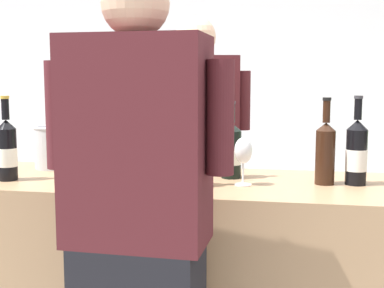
{
  "coord_description": "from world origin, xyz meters",
  "views": [
    {
      "loc": [
        0.24,
        -2.06,
        1.38
      ],
      "look_at": [
        -0.15,
        0.0,
        1.12
      ],
      "focal_mm": 48.64,
      "sensor_mm": 36.0,
      "label": 1
    }
  ],
  "objects_px": {
    "wine_bottle_4": "(356,153)",
    "wine_bottle_7": "(325,151)",
    "wine_bottle_2": "(231,151)",
    "wine_glass": "(243,152)",
    "wine_bottle_9": "(160,155)",
    "wine_bottle_3": "(7,150)",
    "wine_bottle_5": "(187,156)",
    "person_server": "(195,183)",
    "wine_bottle_8": "(112,143)",
    "ice_bucket": "(55,147)",
    "person_guest": "(139,262)"
  },
  "relations": [
    {
      "from": "wine_bottle_3",
      "to": "wine_bottle_4",
      "type": "bearing_deg",
      "value": 6.78
    },
    {
      "from": "wine_bottle_4",
      "to": "wine_bottle_7",
      "type": "distance_m",
      "value": 0.12
    },
    {
      "from": "wine_bottle_2",
      "to": "wine_glass",
      "type": "relative_size",
      "value": 1.71
    },
    {
      "from": "wine_bottle_5",
      "to": "person_server",
      "type": "relative_size",
      "value": 0.18
    },
    {
      "from": "wine_bottle_8",
      "to": "person_guest",
      "type": "xyz_separation_m",
      "value": [
        0.34,
        -0.73,
        -0.27
      ]
    },
    {
      "from": "person_server",
      "to": "person_guest",
      "type": "height_order",
      "value": "person_server"
    },
    {
      "from": "wine_bottle_2",
      "to": "person_server",
      "type": "bearing_deg",
      "value": 115.34
    },
    {
      "from": "wine_bottle_8",
      "to": "wine_glass",
      "type": "relative_size",
      "value": 1.86
    },
    {
      "from": "wine_bottle_2",
      "to": "ice_bucket",
      "type": "distance_m",
      "value": 0.84
    },
    {
      "from": "wine_bottle_2",
      "to": "wine_bottle_8",
      "type": "bearing_deg",
      "value": 174.15
    },
    {
      "from": "wine_bottle_3",
      "to": "wine_glass",
      "type": "height_order",
      "value": "wine_bottle_3"
    },
    {
      "from": "wine_bottle_5",
      "to": "wine_glass",
      "type": "relative_size",
      "value": 1.63
    },
    {
      "from": "wine_bottle_8",
      "to": "wine_bottle_3",
      "type": "bearing_deg",
      "value": -142.3
    },
    {
      "from": "wine_bottle_4",
      "to": "person_server",
      "type": "relative_size",
      "value": 0.21
    },
    {
      "from": "wine_bottle_5",
      "to": "wine_bottle_8",
      "type": "distance_m",
      "value": 0.47
    },
    {
      "from": "wine_bottle_4",
      "to": "wine_bottle_9",
      "type": "bearing_deg",
      "value": -172.01
    },
    {
      "from": "wine_bottle_8",
      "to": "wine_bottle_7",
      "type": "bearing_deg",
      "value": -7.47
    },
    {
      "from": "person_guest",
      "to": "wine_glass",
      "type": "bearing_deg",
      "value": 63.11
    },
    {
      "from": "wine_glass",
      "to": "person_guest",
      "type": "relative_size",
      "value": 0.11
    },
    {
      "from": "wine_bottle_8",
      "to": "ice_bucket",
      "type": "xyz_separation_m",
      "value": [
        -0.29,
        0.04,
        -0.03
      ]
    },
    {
      "from": "wine_bottle_3",
      "to": "wine_bottle_5",
      "type": "distance_m",
      "value": 0.75
    },
    {
      "from": "wine_bottle_5",
      "to": "wine_bottle_9",
      "type": "xyz_separation_m",
      "value": [
        -0.12,
        0.05,
        -0.01
      ]
    },
    {
      "from": "person_server",
      "to": "wine_bottle_8",
      "type": "bearing_deg",
      "value": -122.54
    },
    {
      "from": "wine_bottle_9",
      "to": "person_server",
      "type": "xyz_separation_m",
      "value": [
        0.02,
        0.68,
        -0.25
      ]
    },
    {
      "from": "wine_bottle_4",
      "to": "wine_bottle_9",
      "type": "distance_m",
      "value": 0.77
    },
    {
      "from": "wine_bottle_9",
      "to": "wine_bottle_4",
      "type": "bearing_deg",
      "value": 7.99
    },
    {
      "from": "person_server",
      "to": "wine_bottle_5",
      "type": "bearing_deg",
      "value": -82.35
    },
    {
      "from": "wine_bottle_4",
      "to": "wine_bottle_5",
      "type": "relative_size",
      "value": 1.14
    },
    {
      "from": "wine_bottle_5",
      "to": "wine_bottle_3",
      "type": "bearing_deg",
      "value": -179.16
    },
    {
      "from": "wine_bottle_9",
      "to": "ice_bucket",
      "type": "distance_m",
      "value": 0.62
    },
    {
      "from": "wine_bottle_9",
      "to": "wine_bottle_5",
      "type": "bearing_deg",
      "value": -22.15
    },
    {
      "from": "wine_bottle_5",
      "to": "wine_bottle_7",
      "type": "bearing_deg",
      "value": 14.95
    },
    {
      "from": "wine_bottle_5",
      "to": "person_guest",
      "type": "relative_size",
      "value": 0.18
    },
    {
      "from": "wine_bottle_5",
      "to": "wine_bottle_8",
      "type": "xyz_separation_m",
      "value": [
        -0.39,
        0.26,
        0.01
      ]
    },
    {
      "from": "wine_bottle_9",
      "to": "wine_bottle_7",
      "type": "bearing_deg",
      "value": 8.22
    },
    {
      "from": "wine_bottle_5",
      "to": "wine_bottle_2",
      "type": "bearing_deg",
      "value": 53.99
    },
    {
      "from": "wine_bottle_9",
      "to": "wine_bottle_3",
      "type": "bearing_deg",
      "value": -174.69
    },
    {
      "from": "wine_bottle_5",
      "to": "wine_bottle_8",
      "type": "relative_size",
      "value": 0.88
    },
    {
      "from": "wine_bottle_5",
      "to": "wine_bottle_9",
      "type": "relative_size",
      "value": 0.97
    },
    {
      "from": "wine_bottle_7",
      "to": "person_guest",
      "type": "bearing_deg",
      "value": -133.76
    },
    {
      "from": "wine_bottle_4",
      "to": "ice_bucket",
      "type": "height_order",
      "value": "wine_bottle_4"
    },
    {
      "from": "wine_glass",
      "to": "person_guest",
      "type": "height_order",
      "value": "person_guest"
    },
    {
      "from": "wine_bottle_3",
      "to": "wine_bottle_2",
      "type": "bearing_deg",
      "value": 13.58
    },
    {
      "from": "wine_bottle_4",
      "to": "wine_bottle_7",
      "type": "relative_size",
      "value": 1.02
    },
    {
      "from": "wine_bottle_7",
      "to": "ice_bucket",
      "type": "relative_size",
      "value": 1.74
    },
    {
      "from": "wine_glass",
      "to": "wine_bottle_8",
      "type": "bearing_deg",
      "value": 161.8
    },
    {
      "from": "wine_bottle_5",
      "to": "person_server",
      "type": "xyz_separation_m",
      "value": [
        -0.1,
        0.73,
        -0.26
      ]
    },
    {
      "from": "wine_glass",
      "to": "wine_bottle_5",
      "type": "bearing_deg",
      "value": -163.66
    },
    {
      "from": "wine_bottle_7",
      "to": "wine_glass",
      "type": "xyz_separation_m",
      "value": [
        -0.31,
        -0.08,
        -0.0
      ]
    },
    {
      "from": "wine_bottle_4",
      "to": "wine_bottle_8",
      "type": "relative_size",
      "value": 1.0
    }
  ]
}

